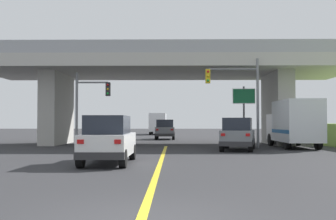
# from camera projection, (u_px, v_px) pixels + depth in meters

# --- Properties ---
(ground) EXTENTS (160.00, 160.00, 0.00)m
(ground) POSITION_uv_depth(u_px,v_px,m) (167.00, 144.00, 32.57)
(ground) COLOR #2B2B2D
(overpass_bridge) EXTENTS (28.88, 9.65, 7.43)m
(overpass_bridge) POSITION_uv_depth(u_px,v_px,m) (167.00, 78.00, 32.73)
(overpass_bridge) COLOR #B7B5AD
(overpass_bridge) RESTS_ON ground
(lane_divider_stripe) EXTENTS (0.20, 22.80, 0.01)m
(lane_divider_stripe) POSITION_uv_depth(u_px,v_px,m) (161.00, 160.00, 18.64)
(lane_divider_stripe) COLOR yellow
(lane_divider_stripe) RESTS_ON ground
(suv_lead) EXTENTS (1.88, 4.70, 2.02)m
(suv_lead) POSITION_uv_depth(u_px,v_px,m) (109.00, 140.00, 17.25)
(suv_lead) COLOR silver
(suv_lead) RESTS_ON ground
(suv_crossing) EXTENTS (2.81, 4.59, 2.02)m
(suv_crossing) POSITION_uv_depth(u_px,v_px,m) (238.00, 134.00, 25.46)
(suv_crossing) COLOR slate
(suv_crossing) RESTS_ON ground
(box_truck) EXTENTS (2.33, 6.53, 3.23)m
(box_truck) POSITION_uv_depth(u_px,v_px,m) (294.00, 123.00, 28.09)
(box_truck) COLOR silver
(box_truck) RESTS_ON ground
(sedan_oncoming) EXTENTS (1.98, 4.32, 2.02)m
(sedan_oncoming) POSITION_uv_depth(u_px,v_px,m) (165.00, 129.00, 42.18)
(sedan_oncoming) COLOR slate
(sedan_oncoming) RESTS_ON ground
(traffic_signal_nearside) EXTENTS (3.62, 0.36, 6.09)m
(traffic_signal_nearside) POSITION_uv_depth(u_px,v_px,m) (241.00, 91.00, 27.76)
(traffic_signal_nearside) COLOR slate
(traffic_signal_nearside) RESTS_ON ground
(traffic_signal_farside) EXTENTS (2.46, 0.36, 5.24)m
(traffic_signal_farside) POSITION_uv_depth(u_px,v_px,m) (88.00, 100.00, 28.82)
(traffic_signal_farside) COLOR slate
(traffic_signal_farside) RESTS_ON ground
(highway_sign) EXTENTS (1.70, 0.17, 4.45)m
(highway_sign) POSITION_uv_depth(u_px,v_px,m) (244.00, 102.00, 30.86)
(highway_sign) COLOR #56595E
(highway_sign) RESTS_ON ground
(semi_truck_distant) EXTENTS (2.33, 6.85, 3.01)m
(semi_truck_distant) POSITION_uv_depth(u_px,v_px,m) (158.00, 123.00, 59.08)
(semi_truck_distant) COLOR navy
(semi_truck_distant) RESTS_ON ground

